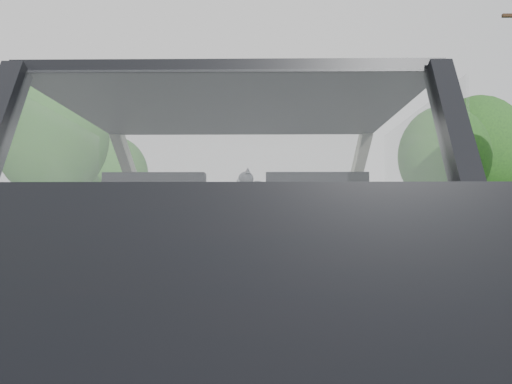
{
  "coord_description": "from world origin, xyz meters",
  "views": [
    {
      "loc": [
        0.13,
        -2.85,
        0.82
      ],
      "look_at": [
        0.09,
        0.54,
        1.06
      ],
      "focal_mm": 35.0,
      "sensor_mm": 36.0,
      "label": 1
    }
  ],
  "objects_px": {
    "cat": "(280,191)",
    "subject_car": "(239,244)",
    "other_car": "(225,228)",
    "highway_sign": "(360,222)"
  },
  "relations": [
    {
      "from": "subject_car",
      "to": "cat",
      "type": "relative_size",
      "value": 7.54
    },
    {
      "from": "subject_car",
      "to": "cat",
      "type": "distance_m",
      "value": 0.8
    },
    {
      "from": "cat",
      "to": "subject_car",
      "type": "bearing_deg",
      "value": -117.26
    },
    {
      "from": "subject_car",
      "to": "other_car",
      "type": "relative_size",
      "value": 0.81
    },
    {
      "from": "subject_car",
      "to": "highway_sign",
      "type": "distance_m",
      "value": 26.32
    },
    {
      "from": "cat",
      "to": "other_car",
      "type": "height_order",
      "value": "other_car"
    },
    {
      "from": "subject_car",
      "to": "other_car",
      "type": "bearing_deg",
      "value": 94.57
    },
    {
      "from": "subject_car",
      "to": "other_car",
      "type": "height_order",
      "value": "other_car"
    },
    {
      "from": "cat",
      "to": "other_car",
      "type": "xyz_separation_m",
      "value": [
        -1.56,
        15.66,
        -0.27
      ]
    },
    {
      "from": "other_car",
      "to": "highway_sign",
      "type": "distance_m",
      "value": 11.7
    }
  ]
}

